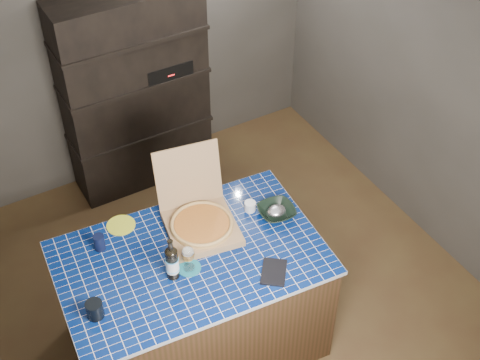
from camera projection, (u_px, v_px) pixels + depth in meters
room at (222, 164)px, 4.37m from camera, size 3.50×3.50×3.50m
shelving_unit at (136, 92)px, 5.59m from camera, size 1.20×0.41×1.80m
kitchen_island at (194, 301)px, 4.52m from camera, size 1.75×1.19×0.92m
pizza_box at (200, 221)px, 4.35m from camera, size 0.53×0.61×0.48m
mead_bottle at (172, 262)px, 4.02m from camera, size 0.08×0.08×0.31m
teal_trivet at (189, 268)px, 4.14m from camera, size 0.15×0.15×0.01m
wine_glass at (188, 254)px, 4.06m from camera, size 0.08×0.08×0.18m
tumbler at (95, 310)px, 3.84m from camera, size 0.10×0.10×0.11m
dvd_case at (274, 272)px, 4.11m from camera, size 0.25×0.26×0.02m
bowl at (277, 212)px, 4.47m from camera, size 0.27×0.27×0.06m
foil_contents at (277, 211)px, 4.46m from camera, size 0.13×0.11×0.06m
white_jar at (250, 206)px, 4.51m from camera, size 0.08×0.08×0.07m
navy_cup at (99, 242)px, 4.23m from camera, size 0.07×0.07×0.11m
green_trivet at (121, 225)px, 4.41m from camera, size 0.19×0.19×0.01m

